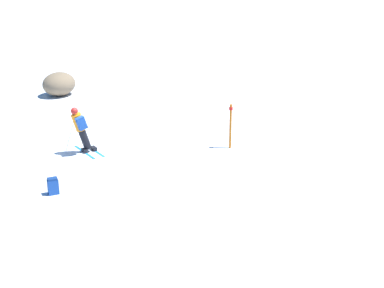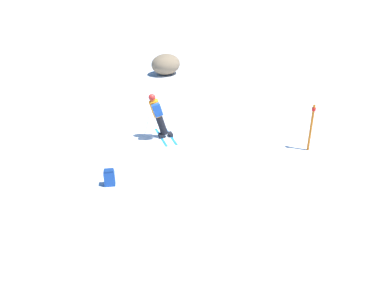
# 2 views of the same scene
# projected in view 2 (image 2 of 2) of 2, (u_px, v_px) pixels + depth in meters

# --- Properties ---
(ground_plane) EXTENTS (300.00, 300.00, 0.00)m
(ground_plane) POSITION_uv_depth(u_px,v_px,m) (170.00, 135.00, 13.78)
(ground_plane) COLOR white
(skier) EXTENTS (1.47, 1.62, 1.71)m
(skier) POSITION_uv_depth(u_px,v_px,m) (158.00, 114.00, 13.12)
(skier) COLOR #1E7AC6
(skier) RESTS_ON ground
(spare_backpack) EXTENTS (0.37, 0.37, 0.50)m
(spare_backpack) POSITION_uv_depth(u_px,v_px,m) (109.00, 178.00, 10.55)
(spare_backpack) COLOR #194293
(spare_backpack) RESTS_ON ground
(exposed_boulder_1) EXTENTS (1.76, 1.50, 1.14)m
(exposed_boulder_1) POSITION_uv_depth(u_px,v_px,m) (166.00, 64.00, 21.00)
(exposed_boulder_1) COLOR #7A664C
(exposed_boulder_1) RESTS_ON ground
(trail_marker) EXTENTS (0.13, 0.13, 1.62)m
(trail_marker) POSITION_uv_depth(u_px,v_px,m) (311.00, 126.00, 12.26)
(trail_marker) COLOR orange
(trail_marker) RESTS_ON ground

